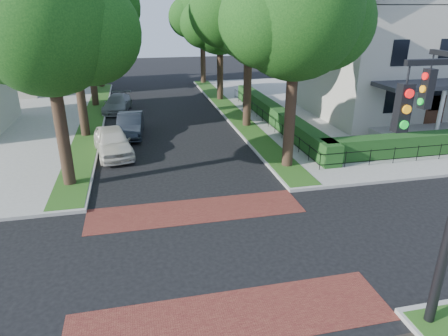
{
  "coord_description": "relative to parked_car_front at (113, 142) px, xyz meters",
  "views": [
    {
      "loc": [
        -2.11,
        -11.62,
        7.95
      ],
      "look_at": [
        1.33,
        3.79,
        1.6
      ],
      "focal_mm": 32.0,
      "sensor_mm": 36.0,
      "label": 1
    }
  ],
  "objects": [
    {
      "name": "sidewalk_ne",
      "position": [
        23.1,
        7.91,
        -0.73
      ],
      "size": [
        30.0,
        30.0,
        0.15
      ],
      "primitive_type": "cube",
      "color": "gray",
      "rests_on": "ground"
    },
    {
      "name": "ground",
      "position": [
        3.6,
        -11.09,
        -0.8
      ],
      "size": [
        120.0,
        120.0,
        0.0
      ],
      "primitive_type": "plane",
      "color": "black",
      "rests_on": "ground"
    },
    {
      "name": "tree_left_far",
      "position": [
        -1.8,
        13.13,
        6.32
      ],
      "size": [
        7.0,
        6.02,
        9.86
      ],
      "color": "black",
      "rests_on": "sidewalk_nw"
    },
    {
      "name": "tree_left_mid",
      "position": [
        -1.79,
        4.15,
        7.54
      ],
      "size": [
        8.0,
        6.88,
        11.48
      ],
      "color": "black",
      "rests_on": "sidewalk_nw"
    },
    {
      "name": "parked_car_middle",
      "position": [
        1.01,
        3.62,
        -0.06
      ],
      "size": [
        1.91,
        4.63,
        1.49
      ],
      "primitive_type": "imported",
      "rotation": [
        0.0,
        0.0,
        -0.08
      ],
      "color": "black",
      "rests_on": "ground"
    },
    {
      "name": "parked_car_front",
      "position": [
        0.0,
        0.0,
        0.0
      ],
      "size": [
        2.65,
        4.95,
        1.6
      ],
      "primitive_type": "imported",
      "rotation": [
        0.0,
        0.0,
        0.17
      ],
      "color": "silver",
      "rests_on": "ground"
    },
    {
      "name": "tree_left_back",
      "position": [
        -1.8,
        22.15,
        6.61
      ],
      "size": [
        7.75,
        6.66,
        10.44
      ],
      "color": "black",
      "rests_on": "sidewalk_nw"
    },
    {
      "name": "grass_strip_nw",
      "position": [
        -1.8,
        8.01,
        -0.64
      ],
      "size": [
        1.6,
        29.8,
        0.02
      ],
      "primitive_type": "cube",
      "color": "#1C4E16",
      "rests_on": "sidewalk_nw"
    },
    {
      "name": "tree_right_mid",
      "position": [
        9.21,
        4.16,
        7.19
      ],
      "size": [
        8.25,
        7.09,
        11.22
      ],
      "color": "black",
      "rests_on": "sidewalk_ne"
    },
    {
      "name": "hedge_main_road",
      "position": [
        11.3,
        3.91,
        -0.05
      ],
      "size": [
        1.0,
        18.0,
        1.2
      ],
      "primitive_type": "cube",
      "color": "#1C4217",
      "rests_on": "sidewalk_ne"
    },
    {
      "name": "tree_right_near",
      "position": [
        9.2,
        -3.85,
        6.83
      ],
      "size": [
        7.75,
        6.67,
        10.66
      ],
      "color": "black",
      "rests_on": "sidewalk_ne"
    },
    {
      "name": "fence_main_road",
      "position": [
        10.5,
        3.91,
        -0.2
      ],
      "size": [
        0.06,
        18.0,
        0.9
      ],
      "primitive_type": null,
      "color": "black",
      "rests_on": "sidewalk_ne"
    },
    {
      "name": "crosswalk_far",
      "position": [
        3.6,
        -7.89,
        -0.8
      ],
      "size": [
        9.0,
        2.2,
        0.01
      ],
      "primitive_type": "cube",
      "color": "maroon",
      "rests_on": "ground"
    },
    {
      "name": "tree_right_back",
      "position": [
        9.2,
        22.14,
        6.47
      ],
      "size": [
        7.5,
        6.45,
        10.2
      ],
      "color": "black",
      "rests_on": "sidewalk_ne"
    },
    {
      "name": "crosswalk_near",
      "position": [
        3.6,
        -14.29,
        -0.8
      ],
      "size": [
        9.0,
        2.2,
        0.01
      ],
      "primitive_type": "cube",
      "color": "maroon",
      "rests_on": "ground"
    },
    {
      "name": "tree_right_far",
      "position": [
        9.2,
        13.13,
        6.11
      ],
      "size": [
        7.25,
        6.23,
        9.74
      ],
      "color": "black",
      "rests_on": "sidewalk_ne"
    },
    {
      "name": "parked_car_rear",
      "position": [
        -0.0,
        10.73,
        -0.13
      ],
      "size": [
        2.59,
        4.87,
        1.34
      ],
      "primitive_type": "imported",
      "rotation": [
        0.0,
        0.0,
        -0.16
      ],
      "color": "gray",
      "rests_on": "ground"
    },
    {
      "name": "grass_strip_ne",
      "position": [
        9.0,
        8.01,
        -0.64
      ],
      "size": [
        1.6,
        29.8,
        0.02
      ],
      "primitive_type": "cube",
      "color": "#1C4E16",
      "rests_on": "sidewalk_ne"
    },
    {
      "name": "house_victorian",
      "position": [
        21.11,
        4.83,
        5.22
      ],
      "size": [
        13.0,
        13.05,
        12.48
      ],
      "color": "#BAB6A7",
      "rests_on": "sidewalk_ne"
    },
    {
      "name": "tree_left_near",
      "position": [
        -1.8,
        -3.86,
        6.47
      ],
      "size": [
        7.5,
        6.45,
        10.2
      ],
      "color": "black",
      "rests_on": "sidewalk_nw"
    }
  ]
}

